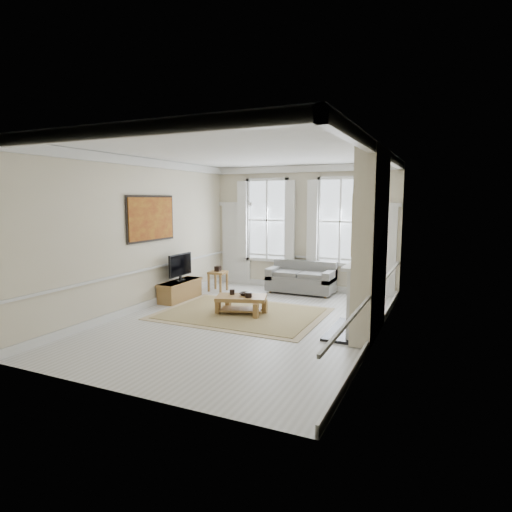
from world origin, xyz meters
The scene contains 23 objects.
floor centered at (0.00, 0.00, 0.00)m, with size 7.20×7.20×0.00m, color #B7B5AD.
ceiling centered at (0.00, 0.00, 3.40)m, with size 7.20×7.20×0.00m, color white.
back_wall centered at (0.00, 3.60, 1.70)m, with size 5.20×5.20×0.00m, color beige.
left_wall centered at (-2.60, 0.00, 1.70)m, with size 7.20×7.20×0.00m, color beige.
right_wall centered at (2.60, 0.00, 1.70)m, with size 7.20×7.20×0.00m, color beige.
window_left centered at (-1.05, 3.55, 1.90)m, with size 1.26×0.20×2.20m, color #B2BCC6, non-canonical shape.
window_right centered at (1.05, 3.55, 1.90)m, with size 1.26×0.20×2.20m, color #B2BCC6, non-canonical shape.
door_left centered at (-2.05, 3.56, 1.15)m, with size 0.90×0.08×2.30m, color silver.
door_right centered at (2.05, 3.56, 1.15)m, with size 0.90×0.08×2.30m, color silver.
painting centered at (-2.56, 0.30, 2.05)m, with size 0.05×1.66×1.06m, color #AF781E.
chimney_breast centered at (2.43, 0.20, 1.70)m, with size 0.35×1.70×3.38m, color beige.
hearth centered at (2.00, 0.20, 0.03)m, with size 0.55×1.50×0.05m, color black.
fireplace centered at (2.20, 0.20, 0.73)m, with size 0.21×1.45×1.33m.
mirror centered at (2.21, 0.20, 2.05)m, with size 0.06×1.26×1.06m, color gold.
sofa centered at (0.15, 3.11, 0.35)m, with size 1.75×0.85×0.84m.
side_table centered at (-1.99, 2.34, 0.43)m, with size 0.49×0.49×0.54m.
rug centered at (-0.35, 0.48, 0.01)m, with size 3.50×2.60×0.02m, color olive.
coffee_table centered at (-0.35, 0.48, 0.32)m, with size 1.21×0.93×0.40m.
ceramic_pot_a centered at (-0.60, 0.53, 0.46)m, with size 0.11×0.11×0.11m, color black.
ceramic_pot_b centered at (-0.15, 0.43, 0.46)m, with size 0.15×0.15×0.11m, color black.
bowl centered at (-0.30, 0.58, 0.43)m, with size 0.25×0.25×0.06m, color black.
tv_stand centered at (-2.34, 1.06, 0.24)m, with size 0.43×1.33×0.48m, color brown.
tv centered at (-2.32, 1.06, 0.87)m, with size 0.08×0.90×0.68m.
Camera 1 is at (3.73, -7.64, 2.49)m, focal length 30.00 mm.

